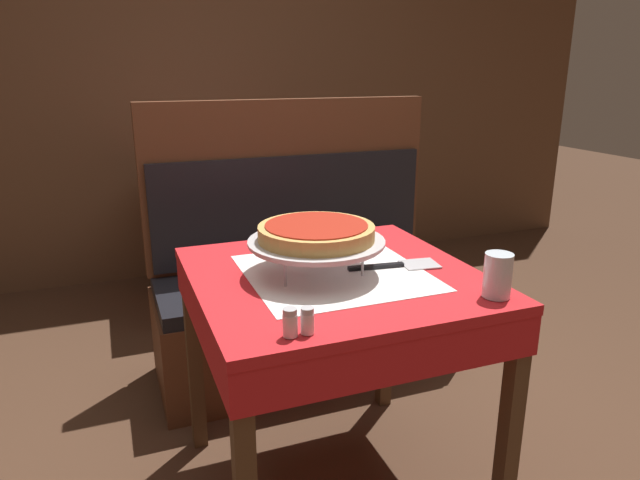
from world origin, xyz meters
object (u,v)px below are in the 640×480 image
booth_bench (303,297)px  water_glass_near (498,275)px  dining_table_rear (208,191)px  pizza_pan_stand (316,243)px  pepper_shaker (307,321)px  dining_table_front (334,302)px  condiment_caddy (208,165)px  deep_dish_pizza (316,232)px  pizza_server (398,265)px  salt_shaker (290,323)px

booth_bench → water_glass_near: booth_bench is taller
dining_table_rear → pizza_pan_stand: (0.02, -1.74, 0.19)m
booth_bench → pepper_shaker: bearing=-108.7°
pepper_shaker → dining_table_front: bearing=58.8°
pizza_pan_stand → condiment_caddy: (0.00, 1.80, -0.05)m
dining_table_rear → deep_dish_pizza: (0.02, -1.74, 0.23)m
condiment_caddy → pizza_server: bearing=-82.2°
dining_table_front → pizza_pan_stand: pizza_pan_stand is taller
condiment_caddy → dining_table_rear: bearing=-108.9°
dining_table_front → salt_shaker: bearing=-125.9°
dining_table_front → booth_bench: size_ratio=0.63×
pizza_pan_stand → water_glass_near: water_glass_near is taller
water_glass_near → booth_bench: bearing=97.8°
booth_bench → deep_dish_pizza: 1.00m
water_glass_near → salt_shaker: (-0.59, -0.03, -0.03)m
booth_bench → pepper_shaker: size_ratio=20.90×
dining_table_front → pepper_shaker: bearing=-121.2°
pizza_server → booth_bench: bearing=91.6°
booth_bench → condiment_caddy: booth_bench is taller
deep_dish_pizza → condiment_caddy: size_ratio=2.02×
dining_table_rear → water_glass_near: (0.40, -2.08, 0.16)m
dining_table_rear → condiment_caddy: size_ratio=4.58×
pizza_pan_stand → deep_dish_pizza: 0.03m
pepper_shaker → pizza_pan_stand: bearing=66.4°
pizza_server → water_glass_near: size_ratio=2.42×
pizza_pan_stand → deep_dish_pizza: bearing=-121.6°
deep_dish_pizza → condiment_caddy: 1.80m
pizza_pan_stand → water_glass_near: (0.39, -0.34, -0.03)m
dining_table_front → condiment_caddy: condiment_caddy is taller
dining_table_front → dining_table_rear: dining_table_rear is taller
booth_bench → condiment_caddy: (-0.23, 1.01, 0.47)m
condiment_caddy → salt_shaker: bearing=-95.4°
condiment_caddy → water_glass_near: bearing=-79.8°
water_glass_near → condiment_caddy: condiment_caddy is taller
pizza_pan_stand → pepper_shaker: 0.41m
booth_bench → pepper_shaker: 1.31m
water_glass_near → salt_shaker: bearing=-177.5°
booth_bench → dining_table_rear: bearing=104.7°
salt_shaker → condiment_caddy: (0.21, 2.17, 0.01)m
dining_table_rear → pizza_pan_stand: 1.75m
pepper_shaker → dining_table_rear: bearing=86.1°
booth_bench → deep_dish_pizza: booth_bench is taller
booth_bench → condiment_caddy: 1.13m
dining_table_rear → pepper_shaker: (-0.14, -2.11, 0.13)m
deep_dish_pizza → condiment_caddy: bearing=89.9°
booth_bench → water_glass_near: 1.24m
pizza_pan_stand → pizza_server: bearing=-8.1°
water_glass_near → condiment_caddy: bearing=100.2°
salt_shaker → water_glass_near: bearing=2.5°
dining_table_front → condiment_caddy: (-0.05, 1.81, 0.14)m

